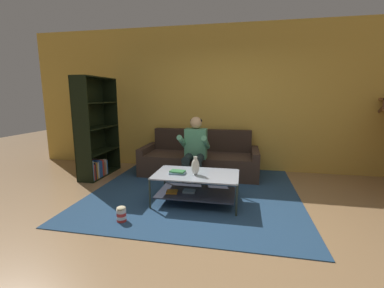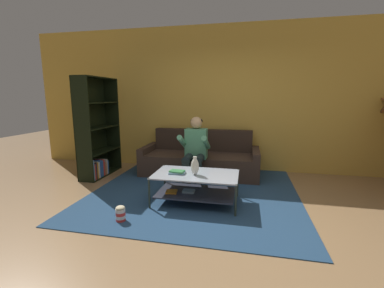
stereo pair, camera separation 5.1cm
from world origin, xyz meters
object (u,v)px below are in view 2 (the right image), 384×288
at_px(person_seated_center, 195,148).
at_px(book_stack, 177,172).
at_px(vase, 195,166).
at_px(coffee_table, 195,183).
at_px(popcorn_tub, 121,214).
at_px(couch, 200,160).
at_px(bookshelf, 96,138).

bearing_deg(person_seated_center, book_stack, -94.65).
bearing_deg(book_stack, vase, -1.81).
xyz_separation_m(coffee_table, popcorn_tub, (-0.78, -0.75, -0.19)).
distance_m(couch, person_seated_center, 0.63).
bearing_deg(person_seated_center, vase, -78.79).
xyz_separation_m(person_seated_center, bookshelf, (-1.93, 0.02, 0.10)).
bearing_deg(vase, book_stack, 178.19).
bearing_deg(book_stack, popcorn_tub, -126.74).
bearing_deg(couch, popcorn_tub, -105.59).
distance_m(vase, popcorn_tub, 1.14).
distance_m(person_seated_center, coffee_table, 0.96).
height_order(couch, popcorn_tub, couch).
relative_size(person_seated_center, popcorn_tub, 5.85).
xyz_separation_m(vase, book_stack, (-0.26, 0.01, -0.10)).
bearing_deg(coffee_table, bookshelf, 156.87).
bearing_deg(popcorn_tub, book_stack, 53.26).
xyz_separation_m(bookshelf, popcorn_tub, (1.33, -1.65, -0.63)).
xyz_separation_m(vase, bookshelf, (-2.12, 0.95, 0.18)).
bearing_deg(bookshelf, book_stack, -27.00).
bearing_deg(coffee_table, couch, 97.36).
height_order(book_stack, bookshelf, bookshelf).
relative_size(person_seated_center, vase, 4.45).
relative_size(person_seated_center, bookshelf, 0.62).
distance_m(coffee_table, bookshelf, 2.34).
xyz_separation_m(couch, vase, (0.18, -1.45, 0.27)).
relative_size(person_seated_center, coffee_table, 0.98).
relative_size(bookshelf, popcorn_tub, 9.38).
bearing_deg(vase, popcorn_tub, -138.44).
bearing_deg(coffee_table, vase, -86.91).
distance_m(person_seated_center, popcorn_tub, 1.81).
bearing_deg(popcorn_tub, coffee_table, 43.70).
bearing_deg(book_stack, couch, 87.04).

